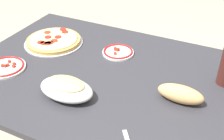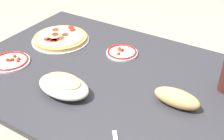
% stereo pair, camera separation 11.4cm
% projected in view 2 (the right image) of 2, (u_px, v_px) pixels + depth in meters
% --- Properties ---
extents(dining_table, '(1.41, 0.95, 0.72)m').
position_uv_depth(dining_table, '(112.00, 93.00, 1.42)').
color(dining_table, '#2D2D33').
rests_on(dining_table, ground).
extents(pepperoni_pizza, '(0.32, 0.32, 0.03)m').
position_uv_depth(pepperoni_pizza, '(60.00, 38.00, 1.65)').
color(pepperoni_pizza, '#B7B7BC').
rests_on(pepperoni_pizza, dining_table).
extents(baked_pasta_dish, '(0.24, 0.15, 0.08)m').
position_uv_depth(baked_pasta_dish, '(64.00, 85.00, 1.23)').
color(baked_pasta_dish, white).
rests_on(baked_pasta_dish, dining_table).
extents(side_plate_near, '(0.16, 0.16, 0.02)m').
position_uv_depth(side_plate_near, '(122.00, 52.00, 1.53)').
color(side_plate_near, white).
rests_on(side_plate_near, dining_table).
extents(side_plate_far, '(0.19, 0.19, 0.02)m').
position_uv_depth(side_plate_far, '(10.00, 61.00, 1.45)').
color(side_plate_far, white).
rests_on(side_plate_far, dining_table).
extents(bread_loaf, '(0.19, 0.08, 0.07)m').
position_uv_depth(bread_loaf, '(177.00, 98.00, 1.17)').
color(bread_loaf, tan).
rests_on(bread_loaf, dining_table).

